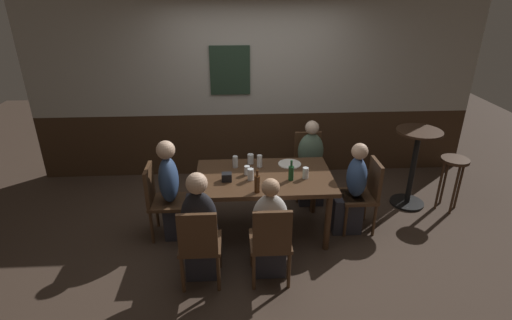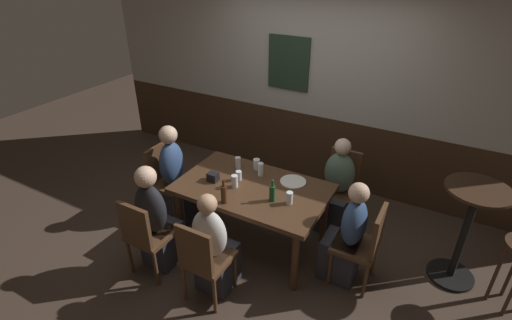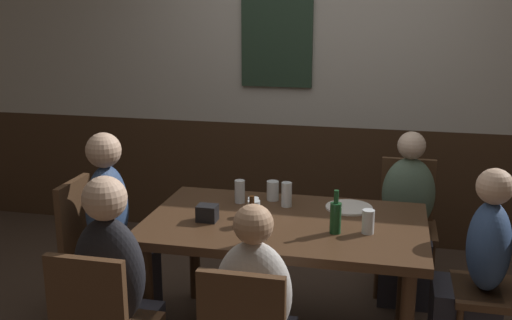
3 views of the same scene
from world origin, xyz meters
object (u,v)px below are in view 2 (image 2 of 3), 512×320
Objects in this scene: tumbler_short at (238,164)px; plate_white_large at (293,182)px; chair_right_far at (341,183)px; person_right_far at (336,192)px; person_mid_near at (214,250)px; condiment_caddy at (213,177)px; dining_table at (253,193)px; highball_clear at (289,199)px; beer_bottle_brown at (224,194)px; person_left_near at (157,224)px; person_head_east at (346,240)px; beer_glass_tall at (261,170)px; chair_left_near at (145,233)px; chair_mid_near at (203,258)px; pint_glass_pale at (235,182)px; pint_glass_amber at (239,176)px; chair_head_west at (166,177)px; beer_bottle_green at (272,193)px; side_bar_table at (466,228)px; chair_head_east at (364,243)px; beer_glass_half at (257,165)px; person_head_west at (177,180)px.

tumbler_short is 0.65m from plate_white_large.
person_right_far is (-0.00, -0.16, -0.03)m from chair_right_far.
condiment_caddy is (-0.42, 0.62, 0.33)m from person_mid_near.
dining_table is 12.06× the size of highball_clear.
person_left_near is at bearing -148.72° from beer_bottle_brown.
beer_glass_tall is (-1.06, 0.24, 0.34)m from person_head_east.
chair_left_near is at bearing -130.09° from person_right_far.
condiment_caddy is (0.26, 0.62, 0.29)m from person_left_near.
pint_glass_pale is (-0.16, 0.79, 0.30)m from chair_mid_near.
highball_clear is at bearing 54.35° from person_mid_near.
chair_left_near is at bearing -117.66° from pint_glass_amber.
person_left_near reaches higher than plate_white_large.
beer_bottle_brown is (0.06, -0.28, 0.04)m from pint_glass_pale.
chair_right_far reaches higher than dining_table.
chair_head_west is at bearing -164.40° from tumbler_short.
chair_right_far is 0.74m from plate_white_large.
person_right_far is 0.92m from beer_glass_tall.
person_left_near reaches higher than pint_glass_amber.
beer_bottle_green is at bearing 64.32° from person_mid_near.
dining_table is at bearing -165.32° from side_bar_table.
beer_glass_tall is at bearing 41.34° from condiment_caddy.
person_left_near is 0.68m from person_mid_near.
pint_glass_pale is at bearing -75.72° from pint_glass_amber.
tumbler_short is at bearing 170.89° from chair_head_east.
person_mid_near reaches higher than tumbler_short.
side_bar_table reaches higher than plate_white_large.
plate_white_large is 0.26× the size of side_bar_table.
dining_table is 11.05× the size of tumbler_short.
tumbler_short is 2.32m from side_bar_table.
person_right_far is 4.76× the size of beer_bottle_green.
person_head_east is 1.25m from beer_glass_half.
person_right_far reaches higher than chair_left_near.
person_head_east is (0.34, -0.89, -0.03)m from chair_right_far.
pint_glass_pale is at bearing 50.51° from person_left_near.
chair_head_east is 6.90× the size of highball_clear.
person_head_east reaches higher than beer_glass_tall.
person_left_near is at bearing -110.24° from tumbler_short.
pint_glass_amber is (-0.19, 0.93, 0.29)m from chair_mid_near.
plate_white_large is (0.33, 0.28, 0.09)m from dining_table.
dining_table is at bearing 75.02° from beer_bottle_brown.
person_left_near is at bearing -129.49° from pint_glass_pale.
highball_clear is at bearing -105.38° from person_right_far.
beer_bottle_brown is (-0.39, -0.25, 0.01)m from beer_bottle_green.
beer_bottle_green reaches higher than chair_head_east.
person_right_far is 1.15m from pint_glass_amber.
person_mid_near is at bearing -148.67° from chair_head_east.
condiment_caddy is at bearing -122.89° from beer_glass_half.
beer_glass_half is at bearing -175.00° from side_bar_table.
person_head_west reaches higher than person_head_east.
person_mid_near reaches higher than beer_bottle_green.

